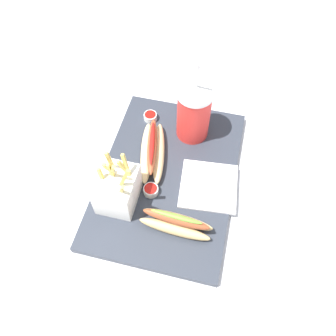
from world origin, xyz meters
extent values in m
cube|color=silver|center=(0.00, 0.00, -0.01)|extent=(2.40, 2.40, 0.02)
cube|color=#2D333D|center=(0.00, 0.00, 0.01)|extent=(0.48, 0.33, 0.02)
cylinder|color=red|center=(0.15, -0.03, 0.09)|extent=(0.08, 0.08, 0.14)
cylinder|color=white|center=(0.15, -0.03, 0.17)|extent=(0.09, 0.09, 0.01)
cylinder|color=white|center=(0.15, -0.03, 0.21)|extent=(0.04, 0.01, 0.09)
cube|color=white|center=(-0.09, 0.10, 0.07)|extent=(0.10, 0.09, 0.09)
cube|color=#E5C660|center=(-0.09, 0.10, 0.14)|extent=(0.02, 0.01, 0.07)
cube|color=#E5C660|center=(-0.07, 0.12, 0.12)|extent=(0.04, 0.02, 0.07)
cube|color=#E5C660|center=(-0.09, 0.10, 0.14)|extent=(0.03, 0.04, 0.09)
cube|color=#E5C660|center=(-0.10, 0.12, 0.12)|extent=(0.01, 0.01, 0.06)
cube|color=#E5C660|center=(-0.13, 0.07, 0.13)|extent=(0.04, 0.03, 0.08)
cube|color=#E5C660|center=(-0.10, 0.07, 0.14)|extent=(0.01, 0.03, 0.08)
cube|color=#E5C660|center=(-0.07, 0.07, 0.13)|extent=(0.02, 0.02, 0.07)
cube|color=#E5C660|center=(-0.07, 0.11, 0.14)|extent=(0.03, 0.01, 0.09)
cube|color=#E5C660|center=(-0.07, 0.08, 0.13)|extent=(0.01, 0.03, 0.07)
ellipsoid|color=#DBB775|center=(-0.12, -0.05, 0.04)|extent=(0.03, 0.17, 0.03)
ellipsoid|color=#DBB775|center=(-0.15, -0.05, 0.04)|extent=(0.03, 0.17, 0.03)
ellipsoid|color=#994728|center=(-0.13, -0.05, 0.06)|extent=(0.03, 0.15, 0.02)
ellipsoid|color=#6B9E33|center=(-0.13, -0.05, 0.08)|extent=(0.02, 0.12, 0.01)
ellipsoid|color=#E5C689|center=(0.05, 0.04, 0.04)|extent=(0.19, 0.07, 0.03)
ellipsoid|color=#E5C689|center=(0.04, 0.07, 0.04)|extent=(0.19, 0.07, 0.03)
ellipsoid|color=#994728|center=(0.05, 0.05, 0.06)|extent=(0.17, 0.06, 0.02)
ellipsoid|color=red|center=(0.05, 0.05, 0.08)|extent=(0.13, 0.04, 0.01)
cylinder|color=white|center=(-0.06, 0.03, 0.03)|extent=(0.04, 0.04, 0.02)
cylinder|color=#B2140F|center=(-0.06, 0.03, 0.04)|extent=(0.03, 0.03, 0.01)
cylinder|color=white|center=(0.17, 0.09, 0.03)|extent=(0.04, 0.04, 0.02)
cylinder|color=#B2140F|center=(0.17, 0.09, 0.04)|extent=(0.03, 0.03, 0.01)
cube|color=white|center=(-0.01, -0.10, 0.02)|extent=(0.15, 0.15, 0.01)
camera|label=1|loc=(-0.44, -0.11, 0.76)|focal=37.00mm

